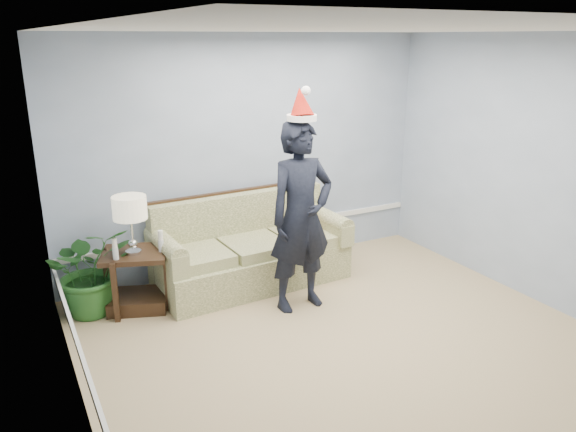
# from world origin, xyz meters

# --- Properties ---
(room_shell) EXTENTS (4.54, 5.04, 2.74)m
(room_shell) POSITION_xyz_m (0.00, 0.00, 1.35)
(room_shell) COLOR tan
(room_shell) RESTS_ON ground
(wainscot_trim) EXTENTS (4.49, 4.99, 0.06)m
(wainscot_trim) POSITION_xyz_m (-1.18, 1.18, 0.45)
(wainscot_trim) COLOR white
(wainscot_trim) RESTS_ON room_shell
(sofa) EXTENTS (2.14, 1.00, 0.98)m
(sofa) POSITION_xyz_m (-0.22, 2.06, 0.35)
(sofa) COLOR #515D2C
(sofa) RESTS_ON room_shell
(side_table) EXTENTS (0.77, 0.71, 0.61)m
(side_table) POSITION_xyz_m (-1.50, 1.98, 0.24)
(side_table) COLOR #351F13
(side_table) RESTS_ON room_shell
(table_lamp) EXTENTS (0.33, 0.33, 0.59)m
(table_lamp) POSITION_xyz_m (-1.51, 1.94, 1.06)
(table_lamp) COLOR silver
(table_lamp) RESTS_ON side_table
(candle_pair) EXTENTS (0.50, 0.06, 0.22)m
(candle_pair) POSITION_xyz_m (-1.48, 1.87, 0.71)
(candle_pair) COLOR silver
(candle_pair) RESTS_ON side_table
(houseplant) EXTENTS (0.87, 0.77, 0.92)m
(houseplant) POSITION_xyz_m (-1.92, 2.09, 0.46)
(houseplant) COLOR #245D23
(houseplant) RESTS_ON room_shell
(man) EXTENTS (0.72, 0.50, 1.91)m
(man) POSITION_xyz_m (-0.01, 1.26, 0.96)
(man) COLOR black
(man) RESTS_ON room_shell
(santa_hat) EXTENTS (0.32, 0.35, 0.33)m
(santa_hat) POSITION_xyz_m (-0.01, 1.27, 2.04)
(santa_hat) COLOR white
(santa_hat) RESTS_ON man
(teddy_bear) EXTENTS (0.27, 0.30, 0.41)m
(teddy_bear) POSITION_xyz_m (0.37, 1.94, 0.66)
(teddy_bear) COLOR white
(teddy_bear) RESTS_ON sofa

